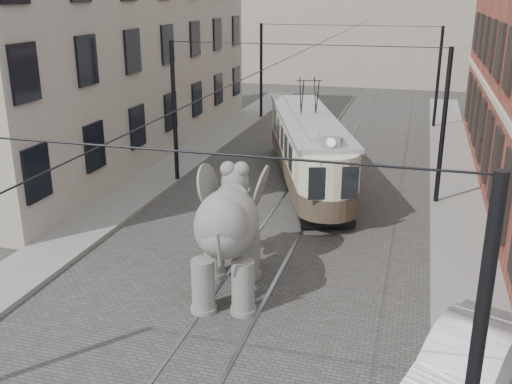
% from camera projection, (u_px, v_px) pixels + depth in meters
% --- Properties ---
extents(ground, '(120.00, 120.00, 0.00)m').
position_uv_depth(ground, '(267.00, 252.00, 18.84)').
color(ground, '#413F3C').
extents(tram_rails, '(1.54, 80.00, 0.02)m').
position_uv_depth(tram_rails, '(267.00, 251.00, 18.83)').
color(tram_rails, slate).
rests_on(tram_rails, ground).
extents(sidewalk_right, '(2.00, 60.00, 0.15)m').
position_uv_depth(sidewalk_right, '(466.00, 272.00, 17.29)').
color(sidewalk_right, slate).
rests_on(sidewalk_right, ground).
extents(sidewalk_left, '(2.00, 60.00, 0.15)m').
position_uv_depth(sidewalk_left, '(86.00, 229.00, 20.46)').
color(sidewalk_left, slate).
rests_on(sidewalk_left, ground).
extents(stucco_building, '(7.00, 24.00, 10.00)m').
position_uv_depth(stucco_building, '(103.00, 53.00, 29.14)').
color(stucco_building, gray).
rests_on(stucco_building, ground).
extents(distant_block, '(28.00, 10.00, 14.00)m').
position_uv_depth(distant_block, '(379.00, 2.00, 53.08)').
color(distant_block, gray).
rests_on(distant_block, ground).
extents(catenary, '(11.00, 30.20, 6.00)m').
position_uv_depth(catenary, '(296.00, 126.00, 22.48)').
color(catenary, black).
rests_on(catenary, ground).
extents(tram, '(5.78, 11.31, 4.43)m').
position_uv_depth(tram, '(308.00, 132.00, 25.01)').
color(tram, beige).
rests_on(tram, ground).
extents(elephant, '(3.87, 5.70, 3.20)m').
position_uv_depth(elephant, '(227.00, 239.00, 15.76)').
color(elephant, '#5E5C57').
rests_on(elephant, ground).
extents(parked_car, '(2.93, 4.53, 1.41)m').
position_uv_depth(parked_car, '(467.00, 364.00, 11.98)').
color(parked_car, '#BBBBC1').
rests_on(parked_car, ground).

